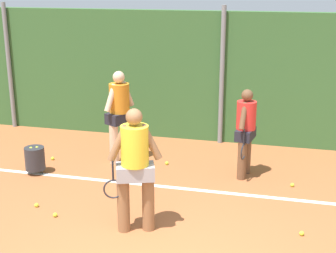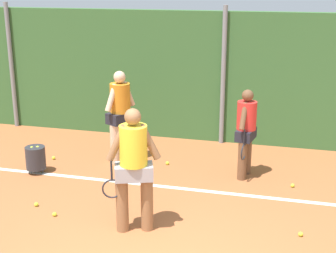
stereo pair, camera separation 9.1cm
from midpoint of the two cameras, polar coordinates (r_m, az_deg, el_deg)
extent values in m
plane|color=#A85B33|center=(7.31, 1.97, -11.17)|extent=(26.54, 26.54, 0.00)
cube|color=#386633|center=(10.53, 6.82, 5.62)|extent=(17.25, 0.25, 2.79)
cylinder|color=gray|center=(12.07, -17.54, 6.72)|extent=(0.10, 0.10, 2.92)
cylinder|color=gray|center=(10.35, 6.69, 5.79)|extent=(0.10, 0.10, 2.92)
cube|color=white|center=(8.35, 3.79, -7.40)|extent=(12.61, 0.10, 0.01)
cylinder|color=#8C603D|center=(6.98, -2.08, -9.00)|extent=(0.17, 0.17, 0.78)
cylinder|color=#8C603D|center=(6.97, -4.97, -9.09)|extent=(0.17, 0.17, 0.78)
cube|color=#99999E|center=(6.77, -3.60, -5.27)|extent=(0.60, 0.47, 0.21)
cylinder|color=yellow|center=(6.63, -3.66, -2.21)|extent=(0.38, 0.38, 0.56)
sphere|color=#8C603D|center=(6.51, -3.73, 1.14)|extent=(0.23, 0.23, 0.23)
cylinder|color=#8C603D|center=(6.63, -1.79, -1.81)|extent=(0.31, 0.18, 0.53)
cylinder|color=#8C603D|center=(6.62, -5.55, -1.92)|extent=(0.31, 0.18, 0.53)
cylinder|color=black|center=(6.71, -6.20, -5.11)|extent=(0.03, 0.03, 0.28)
torus|color=#26262B|center=(6.81, -6.13, -7.22)|extent=(0.28, 0.12, 0.28)
cylinder|color=brown|center=(9.04, 9.47, -3.30)|extent=(0.16, 0.16, 0.70)
cylinder|color=brown|center=(8.75, 8.92, -3.95)|extent=(0.16, 0.16, 0.70)
cube|color=#23232D|center=(8.75, 9.34, -0.89)|extent=(0.35, 0.51, 0.19)
cylinder|color=red|center=(8.65, 9.44, 1.27)|extent=(0.34, 0.34, 0.50)
sphere|color=brown|center=(8.56, 9.56, 3.59)|extent=(0.20, 0.20, 0.20)
cylinder|color=brown|center=(8.82, 9.80, 1.81)|extent=(0.13, 0.28, 0.47)
cylinder|color=brown|center=(8.46, 9.10, 1.19)|extent=(0.13, 0.28, 0.47)
cylinder|color=black|center=(8.47, 9.17, -1.24)|extent=(0.03, 0.03, 0.28)
torus|color=#26262B|center=(8.56, 9.08, -2.96)|extent=(0.07, 0.28, 0.28)
cylinder|color=beige|center=(9.43, -5.93, -2.03)|extent=(0.17, 0.17, 0.78)
cylinder|color=beige|center=(9.65, -4.42, -1.54)|extent=(0.17, 0.17, 0.78)
cube|color=#23232D|center=(9.39, -5.25, 1.07)|extent=(0.51, 0.60, 0.21)
cylinder|color=orange|center=(9.29, -5.31, 3.33)|extent=(0.38, 0.38, 0.55)
sphere|color=beige|center=(9.21, -5.38, 5.76)|extent=(0.23, 0.23, 0.23)
cylinder|color=beige|center=(9.14, -6.31, 3.34)|extent=(0.20, 0.29, 0.53)
cylinder|color=beige|center=(9.43, -4.36, 3.81)|extent=(0.20, 0.29, 0.53)
cylinder|color=#2D2D33|center=(9.26, -14.88, -3.54)|extent=(0.36, 0.36, 0.42)
cylinder|color=#2D2D33|center=(9.29, -14.08, -5.06)|extent=(0.02, 0.02, 0.08)
cylinder|color=#2D2D33|center=(9.41, -15.43, -4.88)|extent=(0.02, 0.02, 0.08)
cylinder|color=#2D2D33|center=(9.45, -14.39, -4.70)|extent=(0.02, 0.02, 0.08)
sphere|color=#CCDB33|center=(9.21, -14.66, -2.39)|extent=(0.07, 0.07, 0.07)
sphere|color=#CCDB33|center=(9.21, -15.30, -2.44)|extent=(0.07, 0.07, 0.07)
sphere|color=#CCDB33|center=(7.21, 15.53, -11.98)|extent=(0.07, 0.07, 0.07)
sphere|color=#CCDB33|center=(9.41, 0.21, -4.28)|extent=(0.07, 0.07, 0.07)
sphere|color=#CCDB33|center=(7.66, -12.73, -9.93)|extent=(0.07, 0.07, 0.07)
sphere|color=#CCDB33|center=(8.72, 14.58, -6.66)|extent=(0.07, 0.07, 0.07)
sphere|color=#CCDB33|center=(8.04, -14.76, -8.75)|extent=(0.07, 0.07, 0.07)
sphere|color=#CCDB33|center=(9.92, -12.91, -3.58)|extent=(0.07, 0.07, 0.07)
camera|label=1|loc=(0.05, -89.68, 0.10)|focal=52.40mm
camera|label=2|loc=(0.05, 90.32, -0.10)|focal=52.40mm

